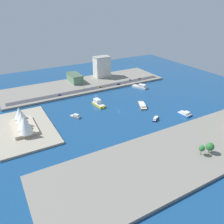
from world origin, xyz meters
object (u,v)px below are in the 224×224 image
Objects in this scene: yacht_sleek_gray at (75,116)px; patrol_launch_navy at (156,119)px; ferry_white_commuter at (140,87)px; suv_black at (118,84)px; taxi_yellow_cab at (100,87)px; opera_landmark at (23,122)px; barge_flat_brown at (142,105)px; hotel_broad_white at (102,67)px; traffic_light_waterfront at (85,89)px; catamaran_blue at (185,114)px; ferry_yellow_fast at (98,103)px; pickup_red at (139,79)px; terminal_long_green at (75,78)px; hatchback_blue at (59,95)px; sedan_silver at (130,80)px.

patrol_launch_navy is at bearing -122.78° from yacht_sleek_gray.
ferry_white_commuter reaches higher than suv_black.
opera_landmark is at bearing 119.22° from taxi_yellow_cab.
hotel_broad_white reaches higher than barge_flat_brown.
yacht_sleek_gray is at bearing 57.22° from patrol_launch_navy.
traffic_light_waterfront reaches higher than yacht_sleek_gray.
catamaran_blue is at bearing -158.82° from taxi_yellow_cab.
pickup_red is (52.57, -98.46, 0.70)m from ferry_yellow_fast.
terminal_long_green is at bearing 49.13° from suv_black.
ferry_yellow_fast is at bearing -65.74° from yacht_sleek_gray.
patrol_launch_navy is 0.52× the size of barge_flat_brown.
suv_black is (-47.28, -2.90, -15.41)m from hotel_broad_white.
yacht_sleek_gray is 54.31m from opera_landmark.
hotel_broad_white reaches higher than ferry_yellow_fast.
taxi_yellow_cab is (2.12, 29.39, -0.11)m from suv_black.
taxi_yellow_cab is at bearing -79.09° from traffic_light_waterfront.
catamaran_blue is 0.49× the size of terminal_long_green.
ferry_white_commuter is 1.90× the size of yacht_sleek_gray.
suv_black reaches higher than patrol_launch_navy.
catamaran_blue reaches higher than yacht_sleek_gray.
traffic_light_waterfront reaches higher than ferry_yellow_fast.
yacht_sleek_gray is 2.39× the size of suv_black.
patrol_launch_navy is at bearing 166.60° from barge_flat_brown.
yacht_sleek_gray is at bearing 109.25° from ferry_white_commuter.
hotel_broad_white is at bearing -62.37° from hatchback_blue.
suv_black reaches higher than catamaran_blue.
hotel_broad_white is 51.22m from sedan_silver.
opera_landmark is (-65.12, 116.40, 6.36)m from taxi_yellow_cab.
ferry_white_commuter is at bearing -70.75° from yacht_sleek_gray.
catamaran_blue is at bearing -171.85° from suv_black.
yacht_sleek_gray reaches higher than patrol_launch_navy.
ferry_yellow_fast is 0.68× the size of hotel_broad_white.
hotel_broad_white is 180.73m from opera_landmark.
yacht_sleek_gray is at bearing 120.86° from sedan_silver.
barge_flat_brown is at bearing -98.56° from yacht_sleek_gray.
suv_black is at bearing -94.13° from taxi_yellow_cab.
ferry_yellow_fast is 0.47× the size of opera_landmark.
ferry_yellow_fast is (63.21, 37.20, 1.43)m from patrol_launch_navy.
sedan_silver is at bearing -4.05° from catamaran_blue.
ferry_yellow_fast is 91.31m from opera_landmark.
opera_landmark is (11.95, 135.04, 8.48)m from barge_flat_brown.
patrol_launch_navy is at bearing -149.52° from ferry_yellow_fast.
traffic_light_waterfront is (-8.86, 97.25, 3.38)m from pickup_red.
patrol_launch_navy is at bearing 159.19° from sedan_silver.
traffic_light_waterfront is (114.07, 71.76, 5.37)m from catamaran_blue.
sedan_silver is (117.35, -44.59, 2.08)m from patrol_launch_navy.
pickup_red is (80.98, -52.97, 2.20)m from barge_flat_brown.
ferry_white_commuter is at bearing -114.39° from taxi_yellow_cab.
traffic_light_waterfront reaches higher than barge_flat_brown.
pickup_red is (115.77, -61.26, 2.13)m from patrol_launch_navy.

